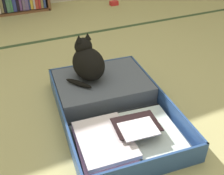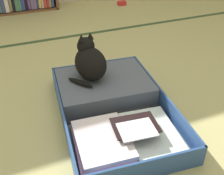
% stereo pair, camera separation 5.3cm
% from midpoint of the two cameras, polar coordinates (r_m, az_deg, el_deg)
% --- Properties ---
extents(ground_plane, '(10.00, 10.00, 0.00)m').
position_cam_midpoint_polar(ground_plane, '(1.63, -3.38, -6.75)').
color(ground_plane, tan).
extents(tatami_border, '(4.80, 0.05, 0.00)m').
position_cam_midpoint_polar(tatami_border, '(2.69, -13.57, 9.74)').
color(tatami_border, '#33482A').
rests_on(tatami_border, ground_plane).
extents(open_suitcase, '(0.70, 1.01, 0.13)m').
position_cam_midpoint_polar(open_suitcase, '(1.67, -1.65, -3.14)').
color(open_suitcase, navy).
rests_on(open_suitcase, ground_plane).
extents(black_cat, '(0.27, 0.28, 0.29)m').
position_cam_midpoint_polar(black_cat, '(1.73, -6.12, 5.28)').
color(black_cat, black).
rests_on(black_cat, open_suitcase).
extents(small_red_pouch, '(0.10, 0.07, 0.05)m').
position_cam_midpoint_polar(small_red_pouch, '(3.62, -0.03, 17.32)').
color(small_red_pouch, red).
rests_on(small_red_pouch, ground_plane).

